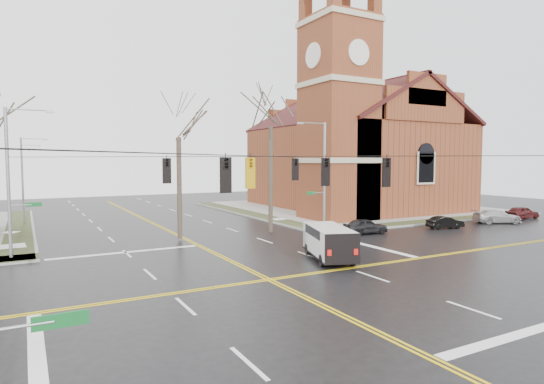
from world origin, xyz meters
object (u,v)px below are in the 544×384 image
streetlight_north_b (24,172)px  parked_car_b (445,222)px  tree_nw_near (179,131)px  church (351,141)px  signal_pole_nw (11,178)px  tree_ne (271,119)px  streetlight_north_a (24,177)px  parked_car_d (522,212)px  cargo_van (328,240)px  parked_car_c (497,216)px  parked_car_a (365,226)px  signal_pole_ne (323,173)px

streetlight_north_b → parked_car_b: streetlight_north_b is taller
tree_nw_near → church: bearing=24.9°
signal_pole_nw → tree_ne: size_ratio=0.69×
streetlight_north_a → tree_ne: 23.83m
streetlight_north_a → parked_car_d: size_ratio=2.06×
streetlight_north_a → parked_car_d: streetlight_north_a is taller
church → cargo_van: 30.30m
parked_car_b → tree_nw_near: (-22.39, 5.32, 7.66)m
parked_car_b → parked_car_c: (7.14, -0.01, 0.10)m
signal_pole_nw → parked_car_c: bearing=-5.4°
parked_car_c → tree_nw_near: size_ratio=0.39×
church → parked_car_c: 19.23m
streetlight_north_b → parked_car_c: (39.64, -40.29, -3.82)m
cargo_van → parked_car_b: bearing=36.6°
signal_pole_nw → cargo_van: size_ratio=1.61×
streetlight_north_a → cargo_van: bearing=-57.6°
church → streetlight_north_b: bearing=146.8°
cargo_van → tree_nw_near: tree_nw_near is taller
streetlight_north_a → church: bearing=-5.2°
church → cargo_van: (-19.29, -22.21, -7.26)m
cargo_van → parked_car_c: 24.07m
streetlight_north_a → parked_car_b: streetlight_north_a is taller
church → signal_pole_nw: size_ratio=3.06×
signal_pole_nw → parked_car_d: signal_pole_nw is taller
parked_car_c → parked_car_b: bearing=114.2°
church → parked_car_c: church is taller
parked_car_c → signal_pole_nw: bearing=108.9°
signal_pole_nw → cargo_van: 19.39m
streetlight_north_b → parked_car_c: 56.64m
streetlight_north_a → tree_ne: tree_ne is taller
church → tree_nw_near: church is taller
parked_car_a → tree_ne: tree_ne is taller
parked_car_c → cargo_van: bearing=126.6°
streetlight_north_a → tree_nw_near: 18.43m
streetlight_north_b → parked_car_b: size_ratio=2.44×
streetlight_north_a → parked_car_a: size_ratio=2.14×
parked_car_d → tree_ne: 28.69m
streetlight_north_a → parked_car_d: 48.95m
parked_car_a → tree_ne: (-6.62, 4.05, 8.75)m
parked_car_a → parked_car_d: 20.35m
tree_nw_near → tree_ne: (7.64, -0.16, 1.19)m
streetlight_north_a → parked_car_b: bearing=-32.0°
church → parked_car_b: (-2.92, -17.06, -7.89)m
parked_car_b → streetlight_north_a: bearing=70.3°
signal_pole_nw → parked_car_a: size_ratio=2.41×
signal_pole_nw → parked_car_d: (45.39, -3.03, -4.29)m
streetlight_north_b → parked_car_a: streetlight_north_b is taller
signal_pole_nw → streetlight_north_a: (0.67, 16.50, -0.48)m
tree_ne → cargo_van: bearing=-99.0°
signal_pole_ne → parked_car_c: (17.66, -3.79, -4.31)m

